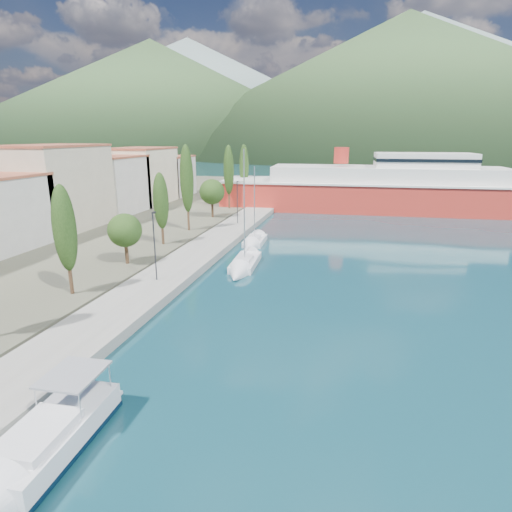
# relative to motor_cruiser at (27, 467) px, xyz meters

# --- Properties ---
(ground) EXTENTS (1400.00, 1400.00, 0.00)m
(ground) POSITION_rel_motor_cruiser_xyz_m (4.04, 127.80, -0.57)
(ground) COLOR #123C47
(quay) EXTENTS (5.00, 88.00, 0.80)m
(quay) POSITION_rel_motor_cruiser_xyz_m (-4.96, 33.80, -0.17)
(quay) COLOR gray
(quay) RESTS_ON ground
(land_strip) EXTENTS (70.00, 148.00, 0.70)m
(land_strip) POSITION_rel_motor_cruiser_xyz_m (-42.96, 43.80, -0.22)
(land_strip) COLOR #565644
(land_strip) RESTS_ON ground
(hills_far) EXTENTS (1480.00, 900.00, 180.00)m
(hills_far) POSITION_rel_motor_cruiser_xyz_m (142.62, 626.53, 76.82)
(hills_far) COLOR gray
(hills_far) RESTS_ON ground
(hills_near) EXTENTS (1010.00, 520.00, 115.00)m
(hills_near) POSITION_rel_motor_cruiser_xyz_m (102.08, 380.30, 48.61)
(hills_near) COLOR #35532C
(hills_near) RESTS_ON ground
(town_buildings) EXTENTS (9.20, 69.20, 11.30)m
(town_buildings) POSITION_rel_motor_cruiser_xyz_m (-27.96, 44.70, 5.00)
(town_buildings) COLOR beige
(town_buildings) RESTS_ON land_strip
(tree_row) EXTENTS (3.90, 63.86, 11.36)m
(tree_row) POSITION_rel_motor_cruiser_xyz_m (-10.26, 40.86, 5.35)
(tree_row) COLOR #47301E
(tree_row) RESTS_ON land_strip
(lamp_posts) EXTENTS (0.15, 49.24, 6.06)m
(lamp_posts) POSITION_rel_motor_cruiser_xyz_m (-4.96, 22.63, 3.51)
(lamp_posts) COLOR #2D2D33
(lamp_posts) RESTS_ON quay
(motor_cruiser) EXTENTS (3.12, 9.51, 3.47)m
(motor_cruiser) POSITION_rel_motor_cruiser_xyz_m (0.00, 0.00, 0.00)
(motor_cruiser) COLOR black
(motor_cruiser) RESTS_ON ground
(sailboat_near) EXTENTS (2.90, 9.04, 12.83)m
(sailboat_near) POSITION_rel_motor_cruiser_xyz_m (1.06, 27.80, -0.26)
(sailboat_near) COLOR silver
(sailboat_near) RESTS_ON ground
(sailboat_mid) EXTENTS (2.61, 7.24, 10.49)m
(sailboat_mid) POSITION_rel_motor_cruiser_xyz_m (-0.28, 37.71, -0.27)
(sailboat_mid) COLOR silver
(sailboat_mid) RESTS_ON ground
(ferry) EXTENTS (59.58, 15.49, 11.72)m
(ferry) POSITION_rel_motor_cruiser_xyz_m (16.83, 69.03, 3.00)
(ferry) COLOR red
(ferry) RESTS_ON ground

